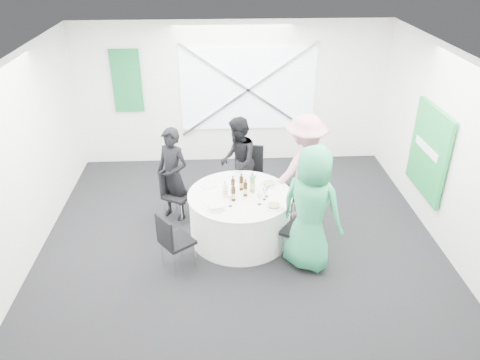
{
  "coord_description": "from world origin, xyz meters",
  "views": [
    {
      "loc": [
        -0.31,
        -5.8,
        4.24
      ],
      "look_at": [
        0.0,
        0.2,
        1.0
      ],
      "focal_mm": 35.0,
      "sensor_mm": 36.0,
      "label": 1
    }
  ],
  "objects_px": {
    "chair_back_left": "(173,190)",
    "clear_water_bottle": "(225,190)",
    "chair_back": "(250,170)",
    "person_woman_pink": "(304,168)",
    "person_man_back": "(238,162)",
    "person_man_back_left": "(173,175)",
    "banquet_table": "(240,216)",
    "chair_back_right": "(301,184)",
    "chair_front_right": "(305,227)",
    "chair_front_left": "(172,238)",
    "green_water_bottle": "(252,184)",
    "person_woman_green": "(311,209)"
  },
  "relations": [
    {
      "from": "chair_back_left",
      "to": "clear_water_bottle",
      "type": "bearing_deg",
      "value": -98.88
    },
    {
      "from": "chair_back",
      "to": "clear_water_bottle",
      "type": "xyz_separation_m",
      "value": [
        -0.44,
        -1.16,
        0.27
      ]
    },
    {
      "from": "chair_back",
      "to": "person_woman_pink",
      "type": "bearing_deg",
      "value": -21.97
    },
    {
      "from": "chair_back_left",
      "to": "person_man_back",
      "type": "relative_size",
      "value": 0.57
    },
    {
      "from": "chair_back",
      "to": "person_woman_pink",
      "type": "xyz_separation_m",
      "value": [
        0.83,
        -0.55,
        0.29
      ]
    },
    {
      "from": "chair_back_left",
      "to": "person_man_back_left",
      "type": "distance_m",
      "value": 0.26
    },
    {
      "from": "banquet_table",
      "to": "person_man_back",
      "type": "relative_size",
      "value": 1.01
    },
    {
      "from": "banquet_table",
      "to": "chair_back",
      "type": "height_order",
      "value": "chair_back"
    },
    {
      "from": "chair_back_right",
      "to": "person_man_back_left",
      "type": "relative_size",
      "value": 0.64
    },
    {
      "from": "chair_back_left",
      "to": "chair_back_right",
      "type": "relative_size",
      "value": 0.89
    },
    {
      "from": "chair_back_left",
      "to": "chair_back_right",
      "type": "xyz_separation_m",
      "value": [
        2.07,
        -0.05,
        0.07
      ]
    },
    {
      "from": "banquet_table",
      "to": "chair_front_right",
      "type": "bearing_deg",
      "value": -34.5
    },
    {
      "from": "chair_front_right",
      "to": "chair_front_left",
      "type": "xyz_separation_m",
      "value": [
        -1.85,
        -0.13,
        -0.04
      ]
    },
    {
      "from": "green_water_bottle",
      "to": "chair_front_right",
      "type": "bearing_deg",
      "value": -44.18
    },
    {
      "from": "chair_back_right",
      "to": "person_man_back",
      "type": "bearing_deg",
      "value": -146.18
    },
    {
      "from": "chair_front_left",
      "to": "person_woman_pink",
      "type": "relative_size",
      "value": 0.5
    },
    {
      "from": "chair_front_left",
      "to": "person_man_back_left",
      "type": "xyz_separation_m",
      "value": [
        -0.07,
        1.37,
        0.27
      ]
    },
    {
      "from": "person_woman_green",
      "to": "clear_water_bottle",
      "type": "distance_m",
      "value": 1.32
    },
    {
      "from": "chair_back_right",
      "to": "chair_front_right",
      "type": "xyz_separation_m",
      "value": [
        -0.14,
        -1.17,
        -0.04
      ]
    },
    {
      "from": "chair_back_right",
      "to": "person_woman_green",
      "type": "bearing_deg",
      "value": -33.55
    },
    {
      "from": "banquet_table",
      "to": "person_woman_green",
      "type": "relative_size",
      "value": 0.85
    },
    {
      "from": "chair_front_left",
      "to": "green_water_bottle",
      "type": "bearing_deg",
      "value": -92.48
    },
    {
      "from": "person_woman_pink",
      "to": "chair_back_right",
      "type": "bearing_deg",
      "value": -51.32
    },
    {
      "from": "person_woman_pink",
      "to": "person_woman_green",
      "type": "relative_size",
      "value": 0.97
    },
    {
      "from": "green_water_bottle",
      "to": "chair_back",
      "type": "bearing_deg",
      "value": 88.22
    },
    {
      "from": "chair_back",
      "to": "person_woman_pink",
      "type": "distance_m",
      "value": 1.04
    },
    {
      "from": "banquet_table",
      "to": "person_man_back",
      "type": "distance_m",
      "value": 1.15
    },
    {
      "from": "person_man_back_left",
      "to": "chair_back",
      "type": "bearing_deg",
      "value": 51.68
    },
    {
      "from": "person_man_back_left",
      "to": "clear_water_bottle",
      "type": "xyz_separation_m",
      "value": [
        0.82,
        -0.7,
        0.08
      ]
    },
    {
      "from": "chair_back_left",
      "to": "person_woman_green",
      "type": "xyz_separation_m",
      "value": [
        1.97,
        -1.33,
        0.4
      ]
    },
    {
      "from": "chair_back_left",
      "to": "person_woman_green",
      "type": "bearing_deg",
      "value": -93.32
    },
    {
      "from": "person_man_back",
      "to": "chair_back",
      "type": "bearing_deg",
      "value": 97.54
    },
    {
      "from": "chair_back_left",
      "to": "person_woman_pink",
      "type": "relative_size",
      "value": 0.5
    },
    {
      "from": "chair_front_left",
      "to": "person_woman_pink",
      "type": "distance_m",
      "value": 2.42
    },
    {
      "from": "chair_back_right",
      "to": "person_man_back",
      "type": "relative_size",
      "value": 0.65
    },
    {
      "from": "person_man_back_left",
      "to": "clear_water_bottle",
      "type": "distance_m",
      "value": 1.08
    },
    {
      "from": "chair_back_left",
      "to": "person_man_back",
      "type": "distance_m",
      "value": 1.19
    },
    {
      "from": "person_woman_pink",
      "to": "chair_front_left",
      "type": "bearing_deg",
      "value": 4.63
    },
    {
      "from": "chair_back_right",
      "to": "person_woman_pink",
      "type": "distance_m",
      "value": 0.3
    },
    {
      "from": "banquet_table",
      "to": "chair_front_left",
      "type": "relative_size",
      "value": 1.77
    },
    {
      "from": "chair_back_right",
      "to": "chair_front_right",
      "type": "distance_m",
      "value": 1.18
    },
    {
      "from": "chair_front_right",
      "to": "clear_water_bottle",
      "type": "relative_size",
      "value": 3.47
    },
    {
      "from": "chair_back_left",
      "to": "banquet_table",
      "type": "bearing_deg",
      "value": -90.0
    },
    {
      "from": "chair_back",
      "to": "chair_back_right",
      "type": "xyz_separation_m",
      "value": [
        0.8,
        -0.53,
        -0.0
      ]
    },
    {
      "from": "chair_back_right",
      "to": "person_woman_pink",
      "type": "xyz_separation_m",
      "value": [
        0.03,
        -0.01,
        0.3
      ]
    },
    {
      "from": "chair_front_right",
      "to": "green_water_bottle",
      "type": "xyz_separation_m",
      "value": [
        -0.69,
        0.67,
        0.34
      ]
    },
    {
      "from": "person_woman_green",
      "to": "green_water_bottle",
      "type": "bearing_deg",
      "value": -9.06
    },
    {
      "from": "person_woman_pink",
      "to": "green_water_bottle",
      "type": "bearing_deg",
      "value": 1.71
    },
    {
      "from": "chair_front_right",
      "to": "person_woman_pink",
      "type": "relative_size",
      "value": 0.53
    },
    {
      "from": "chair_back",
      "to": "person_man_back",
      "type": "bearing_deg",
      "value": -162.23
    }
  ]
}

